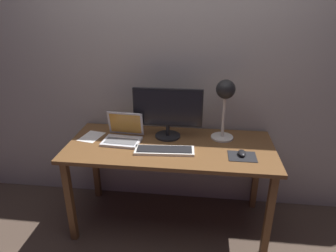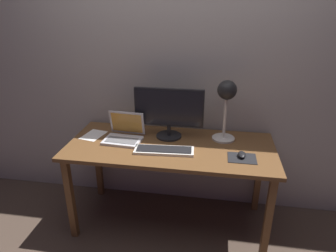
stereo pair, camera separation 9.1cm
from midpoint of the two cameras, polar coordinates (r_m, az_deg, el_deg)
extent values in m
plane|color=#47382D|center=(2.74, 1.41, -17.58)|extent=(4.80, 4.80, 0.00)
cube|color=#A8A099|center=(2.53, 2.99, 11.94)|extent=(4.80, 0.06, 2.60)
cube|color=brown|center=(2.34, 1.58, -3.96)|extent=(1.60, 0.70, 0.03)
cube|color=brown|center=(2.49, -17.07, -13.14)|extent=(0.05, 0.05, 0.71)
cube|color=brown|center=(2.33, 19.59, -16.50)|extent=(0.05, 0.05, 0.71)
cube|color=brown|center=(2.93, -12.26, -6.70)|extent=(0.05, 0.05, 0.71)
cube|color=brown|center=(2.79, 17.76, -8.98)|extent=(0.05, 0.05, 0.71)
cylinder|color=black|center=(2.46, 1.23, -1.88)|extent=(0.21, 0.21, 0.01)
cylinder|color=black|center=(2.44, 1.24, -0.78)|extent=(0.03, 0.03, 0.09)
cube|color=black|center=(2.37, 1.28, 3.57)|extent=(0.55, 0.03, 0.31)
cube|color=black|center=(2.35, 1.22, 3.44)|extent=(0.53, 0.00, 0.28)
cube|color=silver|center=(2.22, 0.43, -4.69)|extent=(0.45, 0.17, 0.02)
cube|color=black|center=(2.22, 0.43, -4.42)|extent=(0.41, 0.14, 0.01)
cube|color=silver|center=(2.39, -7.58, -2.78)|extent=(0.30, 0.22, 0.02)
cube|color=slate|center=(2.38, -7.72, -2.69)|extent=(0.25, 0.13, 0.00)
cube|color=silver|center=(2.45, -6.76, 0.64)|extent=(0.29, 0.07, 0.20)
cube|color=gold|center=(2.45, -6.76, 0.64)|extent=(0.26, 0.06, 0.17)
cylinder|color=beige|center=(2.47, 11.52, -2.30)|extent=(0.18, 0.18, 0.01)
cylinder|color=silver|center=(2.40, 11.87, 1.82)|extent=(0.02, 0.02, 0.37)
sphere|color=black|center=(2.33, 12.30, 6.71)|extent=(0.15, 0.15, 0.15)
sphere|color=#FFEAB2|center=(2.33, 12.23, 5.76)|extent=(0.05, 0.05, 0.05)
cube|color=black|center=(2.22, 15.05, -5.92)|extent=(0.20, 0.16, 0.00)
ellipsoid|color=black|center=(2.22, 15.03, -5.30)|extent=(0.06, 0.10, 0.03)
cube|color=white|center=(2.55, -13.01, -1.71)|extent=(0.19, 0.24, 0.00)
camera|label=1|loc=(0.05, -88.82, 0.50)|focal=32.04mm
camera|label=2|loc=(0.05, 91.18, -0.50)|focal=32.04mm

